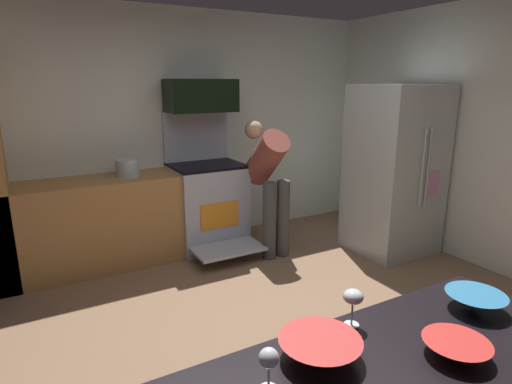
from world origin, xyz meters
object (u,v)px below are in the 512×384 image
person_cook (268,176)px  wine_glass_extra (269,361)px  mixing_bowl_large (320,349)px  stock_pot (127,168)px  mixing_bowl_small (456,348)px  mixing_bowl_prep (475,301)px  oven_range (208,203)px  wine_glass_near (353,298)px  refrigerator (394,170)px  microwave (201,96)px

person_cook → wine_glass_extra: person_cook is taller
mixing_bowl_large → stock_pot: size_ratio=1.23×
mixing_bowl_small → mixing_bowl_prep: bearing=25.0°
person_cook → stock_pot: 1.45m
mixing_bowl_small → stock_pot: size_ratio=0.98×
oven_range → mixing_bowl_small: size_ratio=6.59×
oven_range → person_cook: (0.50, -0.49, 0.34)m
person_cook → wine_glass_near: bearing=-114.5°
refrigerator → wine_glass_near: 3.20m
mixing_bowl_small → wine_glass_extra: wine_glass_extra is taller
wine_glass_near → stock_pot: bearing=92.5°
mixing_bowl_large → mixing_bowl_small: mixing_bowl_large is taller
refrigerator → mixing_bowl_large: bearing=-141.1°
oven_range → refrigerator: (1.74, -1.08, 0.39)m
refrigerator → person_cook: (-1.24, 0.59, -0.05)m
microwave → mixing_bowl_large: bearing=-105.7°
wine_glass_extra → mixing_bowl_large: bearing=11.8°
refrigerator → mixing_bowl_large: 3.43m
person_cook → wine_glass_extra: (-1.67, -2.79, 0.15)m
person_cook → stock_pot: person_cook is taller
oven_range → microwave: size_ratio=2.04×
microwave → mixing_bowl_large: microwave is taller
oven_range → mixing_bowl_prep: oven_range is taller
person_cook → mixing_bowl_prep: (-0.68, -2.80, 0.08)m
person_cook → mixing_bowl_large: (-1.44, -2.74, 0.08)m
mixing_bowl_large → mixing_bowl_prep: size_ratio=1.20×
wine_glass_near → refrigerator: bearing=40.1°
oven_range → mixing_bowl_prep: (-0.18, -3.29, 0.43)m
wine_glass_near → mixing_bowl_large: bearing=-157.0°
refrigerator → person_cook: bearing=154.6°
microwave → person_cook: microwave is taller
microwave → mixing_bowl_small: 3.67m
microwave → wine_glass_near: 3.38m
microwave → wine_glass_extra: 3.64m
mixing_bowl_large → microwave: bearing=74.3°
oven_range → microwave: 1.18m
person_cook → mixing_bowl_small: bearing=-109.0°
oven_range → wine_glass_extra: size_ratio=10.33×
person_cook → mixing_bowl_prep: 2.88m
microwave → wine_glass_extra: microwave is taller
mixing_bowl_small → microwave: bearing=81.7°
wine_glass_extra → stock_pot: size_ratio=0.63×
mixing_bowl_large → mixing_bowl_prep: 0.76m
refrigerator → person_cook: size_ratio=1.27×
oven_range → mixing_bowl_small: 3.52m
refrigerator → wine_glass_extra: bearing=-142.8°
wine_glass_extra → mixing_bowl_small: bearing=-14.7°
oven_range → mixing_bowl_prep: bearing=-93.1°
microwave → person_cook: bearing=-49.6°
mixing_bowl_large → mixing_bowl_small: 0.47m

